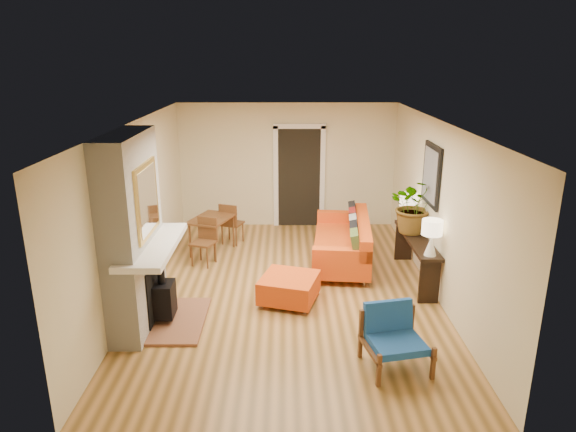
# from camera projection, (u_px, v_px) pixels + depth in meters

# --- Properties ---
(room_shell) EXTENTS (6.50, 6.50, 6.50)m
(room_shell) POSITION_uv_depth(u_px,v_px,m) (318.00, 175.00, 10.19)
(room_shell) COLOR #BA8547
(room_shell) RESTS_ON ground
(fireplace) EXTENTS (1.09, 1.68, 2.60)m
(fireplace) POSITION_uv_depth(u_px,v_px,m) (136.00, 237.00, 6.71)
(fireplace) COLOR white
(fireplace) RESTS_ON ground
(sofa) EXTENTS (1.15, 2.27, 0.86)m
(sofa) POSITION_uv_depth(u_px,v_px,m) (346.00, 242.00, 9.02)
(sofa) COLOR silver
(sofa) RESTS_ON ground
(ottoman) EXTENTS (0.97, 0.97, 0.40)m
(ottoman) POSITION_uv_depth(u_px,v_px,m) (289.00, 287.00, 7.60)
(ottoman) COLOR silver
(ottoman) RESTS_ON ground
(blue_chair) EXTENTS (0.82, 0.81, 0.73)m
(blue_chair) POSITION_uv_depth(u_px,v_px,m) (393.00, 334.00, 6.02)
(blue_chair) COLOR brown
(blue_chair) RESTS_ON ground
(dining_table) EXTENTS (1.01, 1.55, 0.82)m
(dining_table) POSITION_uv_depth(u_px,v_px,m) (215.00, 225.00, 9.40)
(dining_table) COLOR brown
(dining_table) RESTS_ON ground
(console_table) EXTENTS (0.34, 1.85, 0.72)m
(console_table) POSITION_uv_depth(u_px,v_px,m) (416.00, 246.00, 8.25)
(console_table) COLOR black
(console_table) RESTS_ON ground
(lamp_near) EXTENTS (0.30, 0.30, 0.54)m
(lamp_near) POSITION_uv_depth(u_px,v_px,m) (432.00, 233.00, 7.38)
(lamp_near) COLOR white
(lamp_near) RESTS_ON console_table
(lamp_far) EXTENTS (0.30, 0.30, 0.54)m
(lamp_far) POSITION_uv_depth(u_px,v_px,m) (408.00, 205.00, 8.80)
(lamp_far) COLOR white
(lamp_far) RESTS_ON console_table
(houseplant) EXTENTS (0.84, 0.73, 0.93)m
(houseplant) POSITION_uv_depth(u_px,v_px,m) (415.00, 205.00, 8.31)
(houseplant) COLOR #1E5919
(houseplant) RESTS_ON console_table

